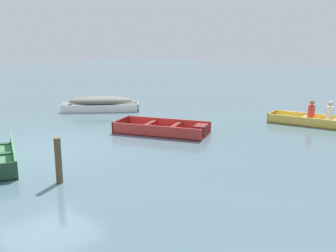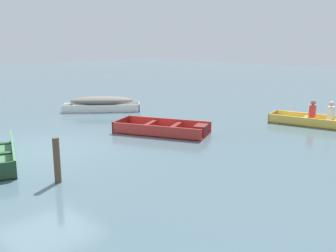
# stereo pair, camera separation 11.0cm
# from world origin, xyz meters

# --- Properties ---
(ground_plane) EXTENTS (80.00, 80.00, 0.00)m
(ground_plane) POSITION_xyz_m (0.00, 0.00, 0.00)
(ground_plane) COLOR #47606B
(skiff_red_near_moored) EXTENTS (3.22, 2.32, 0.37)m
(skiff_red_near_moored) POSITION_xyz_m (1.08, 3.70, 0.12)
(skiff_red_near_moored) COLOR #AD2D28
(skiff_red_near_moored) RESTS_ON ground
(skiff_white_mid_moored) EXTENTS (2.89, 3.10, 0.61)m
(skiff_white_mid_moored) POSITION_xyz_m (-3.80, 4.69, 0.35)
(skiff_white_mid_moored) COLOR white
(skiff_white_mid_moored) RESTS_ON ground
(rowboat_yellow_with_crew) EXTENTS (3.58, 2.21, 0.89)m
(rowboat_yellow_with_crew) POSITION_xyz_m (4.44, 8.37, 0.22)
(rowboat_yellow_with_crew) COLOR #E5BC47
(rowboat_yellow_with_crew) RESTS_ON ground
(mooring_post) EXTENTS (0.14, 0.14, 0.97)m
(mooring_post) POSITION_xyz_m (2.48, -0.96, 0.48)
(mooring_post) COLOR brown
(mooring_post) RESTS_ON ground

